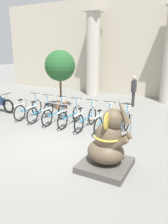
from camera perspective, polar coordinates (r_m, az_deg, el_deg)
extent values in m
plane|color=slate|center=(6.97, -7.70, -8.42)|extent=(60.00, 60.00, 0.00)
cube|color=#BCB29E|center=(14.23, 13.03, 16.24)|extent=(20.00, 0.20, 6.00)
cylinder|color=#BCB7A8|center=(14.10, 2.38, 14.59)|extent=(0.85, 0.85, 5.00)
cube|color=#BCB7A8|center=(14.27, 2.51, 25.00)|extent=(1.06, 1.06, 0.16)
cylinder|color=gray|center=(10.01, -14.81, 1.10)|extent=(0.05, 0.05, 0.75)
cylinder|color=gray|center=(7.74, 12.14, -3.12)|extent=(0.05, 0.05, 0.75)
cylinder|color=gray|center=(8.53, -3.14, 1.65)|extent=(4.83, 0.04, 0.04)
torus|color=black|center=(10.14, -12.27, 1.26)|extent=(0.05, 0.68, 0.68)
torus|color=black|center=(9.38, -16.45, -0.26)|extent=(0.05, 0.68, 0.68)
cube|color=#338CC6|center=(9.74, -14.30, 0.81)|extent=(0.04, 0.98, 0.04)
cube|color=silver|center=(9.29, -16.62, 1.84)|extent=(0.06, 0.57, 0.03)
cylinder|color=#338CC6|center=(9.38, -16.15, 1.41)|extent=(0.03, 0.03, 0.52)
cube|color=black|center=(9.31, -16.29, 3.06)|extent=(0.08, 0.18, 0.04)
cylinder|color=#338CC6|center=(10.03, -12.52, 3.00)|extent=(0.03, 0.03, 0.65)
cylinder|color=black|center=(9.97, -12.63, 4.81)|extent=(0.48, 0.03, 0.03)
cube|color=silver|center=(10.07, -12.22, 4.13)|extent=(0.20, 0.16, 0.14)
torus|color=black|center=(9.68, -9.20, 0.72)|extent=(0.05, 0.68, 0.68)
torus|color=black|center=(8.89, -13.33, -0.92)|extent=(0.05, 0.68, 0.68)
cube|color=#338CC6|center=(9.26, -11.19, 0.23)|extent=(0.04, 0.98, 0.04)
cube|color=silver|center=(8.79, -13.48, 1.29)|extent=(0.06, 0.57, 0.03)
cylinder|color=#338CC6|center=(8.89, -13.02, 0.84)|extent=(0.03, 0.03, 0.52)
cube|color=black|center=(8.82, -13.14, 2.58)|extent=(0.08, 0.18, 0.04)
cylinder|color=#338CC6|center=(9.57, -9.43, 2.54)|extent=(0.03, 0.03, 0.65)
cylinder|color=black|center=(9.50, -9.52, 4.44)|extent=(0.48, 0.03, 0.03)
cube|color=silver|center=(9.61, -9.12, 3.73)|extent=(0.20, 0.16, 0.14)
torus|color=black|center=(9.30, -5.65, 0.22)|extent=(0.05, 0.68, 0.68)
torus|color=black|center=(8.47, -9.64, -1.56)|extent=(0.05, 0.68, 0.68)
cube|color=#338CC6|center=(8.87, -7.56, -0.32)|extent=(0.04, 0.98, 0.04)
cube|color=silver|center=(8.37, -9.75, 0.76)|extent=(0.06, 0.57, 0.03)
cylinder|color=#338CC6|center=(8.47, -9.31, 0.29)|extent=(0.03, 0.03, 0.52)
cube|color=black|center=(8.40, -9.40, 2.12)|extent=(0.08, 0.18, 0.04)
cylinder|color=#338CC6|center=(9.19, -5.84, 2.10)|extent=(0.03, 0.03, 0.65)
cylinder|color=black|center=(9.12, -5.90, 4.08)|extent=(0.48, 0.03, 0.03)
cube|color=silver|center=(9.23, -5.53, 3.35)|extent=(0.20, 0.16, 0.14)
torus|color=black|center=(8.95, -1.86, -0.35)|extent=(0.05, 0.68, 0.68)
torus|color=black|center=(8.08, -5.63, -2.27)|extent=(0.05, 0.68, 0.68)
cube|color=#338CC6|center=(8.49, -3.65, -0.94)|extent=(0.04, 0.98, 0.04)
cube|color=silver|center=(7.97, -5.70, 0.15)|extent=(0.06, 0.57, 0.03)
cylinder|color=#338CC6|center=(8.08, -5.29, -0.34)|extent=(0.03, 0.03, 0.52)
cube|color=black|center=(8.01, -5.34, 1.57)|extent=(0.08, 0.18, 0.04)
cylinder|color=#338CC6|center=(8.83, -2.01, 1.60)|extent=(0.03, 0.03, 0.65)
cylinder|color=black|center=(8.76, -2.03, 3.65)|extent=(0.48, 0.03, 0.03)
cube|color=silver|center=(8.87, -1.70, 2.89)|extent=(0.20, 0.16, 0.14)
torus|color=black|center=(8.62, 2.14, -1.01)|extent=(0.05, 0.68, 0.68)
torus|color=black|center=(7.71, -1.33, -3.10)|extent=(0.05, 0.68, 0.68)
cube|color=#338CC6|center=(8.15, 0.51, -1.67)|extent=(0.04, 0.98, 0.04)
cube|color=silver|center=(7.60, -1.35, -0.57)|extent=(0.06, 0.57, 0.03)
cylinder|color=#338CC6|center=(7.71, -0.98, -1.07)|extent=(0.03, 0.03, 0.52)
cube|color=black|center=(7.64, -0.99, 0.92)|extent=(0.08, 0.18, 0.04)
cylinder|color=#338CC6|center=(8.50, 2.05, 1.01)|extent=(0.03, 0.03, 0.65)
cylinder|color=black|center=(8.42, 2.07, 3.14)|extent=(0.48, 0.03, 0.03)
cube|color=silver|center=(8.54, 2.35, 2.36)|extent=(0.20, 0.16, 0.14)
torus|color=black|center=(8.42, 6.68, -1.54)|extent=(0.05, 0.68, 0.68)
torus|color=black|center=(7.48, 3.68, -3.77)|extent=(0.05, 0.68, 0.68)
cube|color=#338CC6|center=(7.93, 5.28, -2.24)|extent=(0.04, 0.98, 0.04)
cube|color=silver|center=(7.36, 3.73, -1.17)|extent=(0.06, 0.57, 0.03)
cylinder|color=#338CC6|center=(7.48, 4.03, -1.67)|extent=(0.03, 0.03, 0.52)
cube|color=black|center=(7.40, 4.07, 0.38)|extent=(0.08, 0.18, 0.04)
cylinder|color=#338CC6|center=(8.29, 6.66, 0.52)|extent=(0.03, 0.03, 0.65)
cylinder|color=black|center=(8.21, 6.73, 2.70)|extent=(0.48, 0.03, 0.03)
cube|color=silver|center=(8.33, 6.95, 1.91)|extent=(0.20, 0.16, 0.14)
torus|color=black|center=(8.15, 11.14, -2.34)|extent=(0.05, 0.68, 0.68)
torus|color=black|center=(7.18, 8.62, -4.78)|extent=(0.05, 0.68, 0.68)
cube|color=#338CC6|center=(7.65, 9.98, -3.13)|extent=(0.04, 0.98, 0.04)
cube|color=silver|center=(7.06, 8.74, -2.08)|extent=(0.06, 0.57, 0.03)
cylinder|color=#338CC6|center=(7.18, 8.97, -2.59)|extent=(0.03, 0.03, 0.52)
cube|color=black|center=(7.10, 9.07, -0.47)|extent=(0.08, 0.18, 0.04)
cylinder|color=#338CC6|center=(8.02, 11.19, -0.22)|extent=(0.03, 0.03, 0.65)
cylinder|color=black|center=(7.93, 11.31, 2.02)|extent=(0.48, 0.03, 0.03)
cube|color=silver|center=(8.06, 11.46, 1.21)|extent=(0.20, 0.16, 0.14)
cube|color=#4C4742|center=(5.66, 5.59, -13.61)|extent=(1.19, 1.19, 0.16)
ellipsoid|color=brown|center=(5.49, 5.70, -10.18)|extent=(0.92, 0.81, 0.60)
ellipsoid|color=brown|center=(5.30, 6.37, -6.34)|extent=(0.65, 0.60, 0.76)
sphere|color=brown|center=(5.11, 7.66, -1.75)|extent=(0.49, 0.49, 0.49)
ellipsoid|color=gold|center=(5.35, 7.92, -0.94)|extent=(0.08, 0.35, 0.41)
ellipsoid|color=gold|center=(4.91, 5.95, -2.43)|extent=(0.08, 0.35, 0.41)
cone|color=brown|center=(4.98, 10.09, 0.19)|extent=(0.42, 0.17, 0.61)
cylinder|color=brown|center=(5.36, 9.87, -7.17)|extent=(0.48, 0.16, 0.43)
cylinder|color=brown|center=(5.12, 8.91, -8.26)|extent=(0.48, 0.16, 0.43)
torus|color=gold|center=(5.30, 6.37, -6.34)|extent=(0.68, 0.68, 0.05)
torus|color=black|center=(10.70, -19.11, 1.44)|extent=(0.66, 0.09, 0.66)
cylinder|color=#99999E|center=(10.67, -19.44, 2.93)|extent=(0.04, 0.04, 0.56)
cylinder|color=black|center=(10.61, -19.59, 4.50)|extent=(0.03, 0.55, 0.03)
cylinder|color=#28282D|center=(11.64, 12.81, 3.38)|extent=(0.11, 0.11, 0.78)
cylinder|color=#28282D|center=(11.48, 12.58, 3.22)|extent=(0.11, 0.11, 0.78)
cube|color=#333338|center=(11.43, 12.91, 6.62)|extent=(0.20, 0.32, 0.58)
sphere|color=tan|center=(11.38, 13.04, 8.69)|extent=(0.21, 0.21, 0.21)
cylinder|color=#333338|center=(11.62, 13.18, 6.90)|extent=(0.07, 0.07, 0.52)
cylinder|color=#333338|center=(11.24, 12.65, 6.62)|extent=(0.07, 0.07, 0.52)
cylinder|color=brown|center=(10.97, -5.99, 1.80)|extent=(0.59, 0.59, 0.36)
cylinder|color=brown|center=(10.81, -6.10, 5.73)|extent=(0.10, 0.10, 1.17)
sphere|color=#235628|center=(10.66, -6.29, 11.93)|extent=(1.46, 1.46, 1.46)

